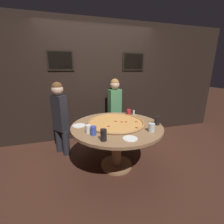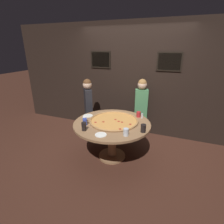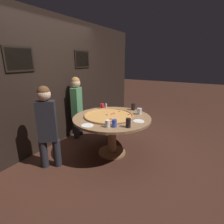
{
  "view_description": "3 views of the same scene",
  "coord_description": "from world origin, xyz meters",
  "px_view_note": "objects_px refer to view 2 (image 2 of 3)",
  "views": [
    {
      "loc": [
        -0.68,
        -2.09,
        1.58
      ],
      "look_at": [
        -0.04,
        0.11,
        0.92
      ],
      "focal_mm": 24.0,
      "sensor_mm": 36.0,
      "label": 1
    },
    {
      "loc": [
        1.08,
        -2.73,
        2.06
      ],
      "look_at": [
        -0.04,
        0.11,
        0.9
      ],
      "focal_mm": 28.0,
      "sensor_mm": 36.0,
      "label": 2
    },
    {
      "loc": [
        -2.63,
        -1.48,
        1.75
      ],
      "look_at": [
        0.04,
        0.02,
        0.82
      ],
      "focal_mm": 28.0,
      "sensor_mm": 36.0,
      "label": 3
    }
  ],
  "objects_px": {
    "drink_cup_near_left": "(84,126)",
    "diner_side_right": "(141,105)",
    "giant_pizza": "(114,120)",
    "condiment_shaker": "(142,116)",
    "dining_table": "(112,130)",
    "white_plate_left_side": "(101,135)",
    "drink_cup_front_edge": "(143,128)",
    "white_plate_near_front": "(88,116)",
    "diner_side_left": "(88,104)",
    "drink_cup_beside_pizza": "(139,114)",
    "drink_cup_centre_back": "(126,132)",
    "drink_cup_far_left": "(85,122)",
    "drink_cup_by_shaker": "(85,120)"
  },
  "relations": [
    {
      "from": "drink_cup_by_shaker",
      "to": "white_plate_near_front",
      "type": "relative_size",
      "value": 0.58
    },
    {
      "from": "diner_side_left",
      "to": "white_plate_near_front",
      "type": "bearing_deg",
      "value": 169.88
    },
    {
      "from": "drink_cup_front_edge",
      "to": "drink_cup_by_shaker",
      "type": "bearing_deg",
      "value": -178.66
    },
    {
      "from": "giant_pizza",
      "to": "drink_cup_beside_pizza",
      "type": "relative_size",
      "value": 8.66
    },
    {
      "from": "diner_side_left",
      "to": "white_plate_left_side",
      "type": "bearing_deg",
      "value": 178.14
    },
    {
      "from": "drink_cup_centre_back",
      "to": "drink_cup_beside_pizza",
      "type": "relative_size",
      "value": 1.14
    },
    {
      "from": "giant_pizza",
      "to": "drink_cup_front_edge",
      "type": "distance_m",
      "value": 0.65
    },
    {
      "from": "white_plate_left_side",
      "to": "diner_side_left",
      "type": "bearing_deg",
      "value": 126.4
    },
    {
      "from": "dining_table",
      "to": "giant_pizza",
      "type": "distance_m",
      "value": 0.18
    },
    {
      "from": "drink_cup_by_shaker",
      "to": "white_plate_near_front",
      "type": "bearing_deg",
      "value": 109.0
    },
    {
      "from": "drink_cup_near_left",
      "to": "condiment_shaker",
      "type": "xyz_separation_m",
      "value": [
        0.79,
        0.87,
        -0.02
      ]
    },
    {
      "from": "diner_side_right",
      "to": "giant_pizza",
      "type": "bearing_deg",
      "value": 58.66
    },
    {
      "from": "drink_cup_centre_back",
      "to": "drink_cup_front_edge",
      "type": "xyz_separation_m",
      "value": [
        0.23,
        0.22,
        0.01
      ]
    },
    {
      "from": "drink_cup_near_left",
      "to": "drink_cup_front_edge",
      "type": "bearing_deg",
      "value": 18.22
    },
    {
      "from": "white_plate_left_side",
      "to": "drink_cup_by_shaker",
      "type": "bearing_deg",
      "value": 145.61
    },
    {
      "from": "drink_cup_beside_pizza",
      "to": "drink_cup_centre_back",
      "type": "bearing_deg",
      "value": -90.09
    },
    {
      "from": "drink_cup_centre_back",
      "to": "condiment_shaker",
      "type": "distance_m",
      "value": 0.79
    },
    {
      "from": "white_plate_near_front",
      "to": "condiment_shaker",
      "type": "distance_m",
      "value": 1.08
    },
    {
      "from": "giant_pizza",
      "to": "drink_cup_near_left",
      "type": "distance_m",
      "value": 0.63
    },
    {
      "from": "drink_cup_beside_pizza",
      "to": "white_plate_near_front",
      "type": "bearing_deg",
      "value": -161.22
    },
    {
      "from": "white_plate_left_side",
      "to": "drink_cup_beside_pizza",
      "type": "bearing_deg",
      "value": 68.74
    },
    {
      "from": "giant_pizza",
      "to": "diner_side_left",
      "type": "bearing_deg",
      "value": 145.05
    },
    {
      "from": "giant_pizza",
      "to": "white_plate_left_side",
      "type": "relative_size",
      "value": 4.89
    },
    {
      "from": "drink_cup_centre_back",
      "to": "drink_cup_by_shaker",
      "type": "relative_size",
      "value": 1.07
    },
    {
      "from": "drink_cup_centre_back",
      "to": "drink_cup_beside_pizza",
      "type": "xyz_separation_m",
      "value": [
        0.0,
        0.83,
        -0.01
      ]
    },
    {
      "from": "white_plate_near_front",
      "to": "diner_side_left",
      "type": "distance_m",
      "value": 0.64
    },
    {
      "from": "drink_cup_near_left",
      "to": "drink_cup_far_left",
      "type": "relative_size",
      "value": 1.21
    },
    {
      "from": "drink_cup_centre_back",
      "to": "giant_pizza",
      "type": "bearing_deg",
      "value": 129.65
    },
    {
      "from": "white_plate_near_front",
      "to": "diner_side_right",
      "type": "xyz_separation_m",
      "value": [
        0.87,
        0.95,
        0.04
      ]
    },
    {
      "from": "condiment_shaker",
      "to": "diner_side_right",
      "type": "relative_size",
      "value": 0.07
    },
    {
      "from": "dining_table",
      "to": "white_plate_left_side",
      "type": "xyz_separation_m",
      "value": [
        0.01,
        -0.51,
        0.15
      ]
    },
    {
      "from": "giant_pizza",
      "to": "white_plate_near_front",
      "type": "distance_m",
      "value": 0.58
    },
    {
      "from": "drink_cup_beside_pizza",
      "to": "drink_cup_front_edge",
      "type": "height_order",
      "value": "drink_cup_front_edge"
    },
    {
      "from": "white_plate_near_front",
      "to": "white_plate_left_side",
      "type": "bearing_deg",
      "value": -47.5
    },
    {
      "from": "white_plate_near_front",
      "to": "giant_pizza",
      "type": "bearing_deg",
      "value": -5.22
    },
    {
      "from": "giant_pizza",
      "to": "condiment_shaker",
      "type": "distance_m",
      "value": 0.57
    },
    {
      "from": "drink_cup_beside_pizza",
      "to": "diner_side_right",
      "type": "bearing_deg",
      "value": 98.3
    },
    {
      "from": "drink_cup_near_left",
      "to": "condiment_shaker",
      "type": "distance_m",
      "value": 1.17
    },
    {
      "from": "drink_cup_front_edge",
      "to": "diner_side_right",
      "type": "height_order",
      "value": "diner_side_right"
    },
    {
      "from": "diner_side_left",
      "to": "diner_side_right",
      "type": "relative_size",
      "value": 0.99
    },
    {
      "from": "white_plate_left_side",
      "to": "dining_table",
      "type": "bearing_deg",
      "value": 91.26
    },
    {
      "from": "drink_cup_beside_pizza",
      "to": "condiment_shaker",
      "type": "height_order",
      "value": "drink_cup_beside_pizza"
    },
    {
      "from": "drink_cup_near_left",
      "to": "diner_side_right",
      "type": "relative_size",
      "value": 0.1
    },
    {
      "from": "dining_table",
      "to": "drink_cup_near_left",
      "type": "distance_m",
      "value": 0.61
    },
    {
      "from": "dining_table",
      "to": "white_plate_near_front",
      "type": "relative_size",
      "value": 7.24
    },
    {
      "from": "drink_cup_far_left",
      "to": "diner_side_left",
      "type": "bearing_deg",
      "value": 115.89
    },
    {
      "from": "drink_cup_by_shaker",
      "to": "dining_table",
      "type": "bearing_deg",
      "value": 21.67
    },
    {
      "from": "dining_table",
      "to": "drink_cup_near_left",
      "type": "bearing_deg",
      "value": -124.26
    },
    {
      "from": "dining_table",
      "to": "condiment_shaker",
      "type": "distance_m",
      "value": 0.65
    },
    {
      "from": "drink_cup_centre_back",
      "to": "white_plate_near_front",
      "type": "xyz_separation_m",
      "value": [
        -0.96,
        0.51,
        -0.06
      ]
    }
  ]
}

